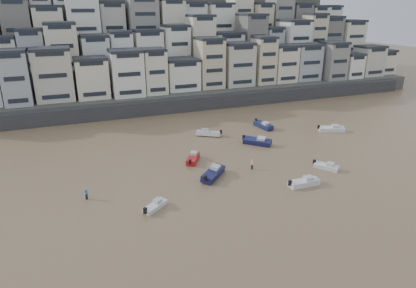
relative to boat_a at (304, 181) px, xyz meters
name	(u,v)px	position (x,y,z in m)	size (l,w,h in m)	color
ground	(294,285)	(-13.49, -17.77, -0.73)	(400.00, 400.00, 0.00)	#8F714D
harbor_wall	(186,104)	(-3.49, 47.23, 1.02)	(140.00, 3.00, 3.50)	#38383A
hillside	(163,45)	(1.25, 87.07, 12.28)	(141.04, 66.00, 50.00)	#4C4C47
boat_a	(304,181)	(0.00, 0.00, 0.00)	(5.37, 1.76, 1.47)	silver
boat_c	(213,172)	(-11.81, 7.70, 0.14)	(6.39, 2.09, 1.74)	#14163E
boat_b	(327,166)	(7.10, 3.77, -0.13)	(4.43, 1.45, 1.21)	silver
boat_g	(332,128)	(20.74, 19.61, 0.08)	(5.93, 1.94, 1.62)	silver
boat_i	(263,125)	(8.21, 27.32, 0.06)	(5.85, 1.91, 1.59)	#151B41
boat_j	(155,205)	(-22.80, 1.40, -0.16)	(4.19, 1.37, 1.14)	silver
boat_e	(257,141)	(1.85, 18.33, 0.09)	(6.05, 1.98, 1.65)	#141740
boat_h	(208,132)	(-5.19, 26.77, 0.03)	(5.60, 1.83, 1.53)	silver
boat_f	(193,157)	(-12.64, 15.15, 0.00)	(5.41, 1.77, 1.47)	#AF1516
person_blue	(86,194)	(-31.20, 7.60, 0.14)	(0.44, 0.44, 1.74)	blue
person_pink	(252,164)	(-4.52, 8.32, 0.14)	(0.44, 0.44, 1.74)	#E5A2A2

